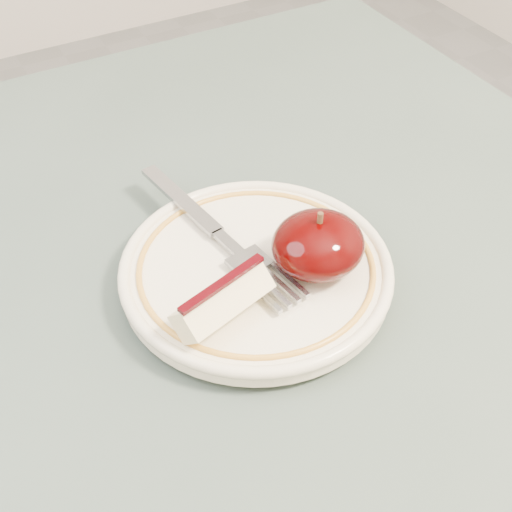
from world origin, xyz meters
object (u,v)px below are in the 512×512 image
plate (256,270)px  fork (218,234)px  apple_half (318,245)px  table (172,493)px

plate → fork: bearing=104.7°
apple_half → table: bearing=-159.8°
table → plate: plate is taller
table → apple_half: 0.20m
table → fork: fork is taller
table → apple_half: apple_half is taller
apple_half → fork: (-0.05, 0.06, -0.02)m
fork → table: bearing=130.9°
plate → apple_half: apple_half is taller
table → plate: 0.16m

